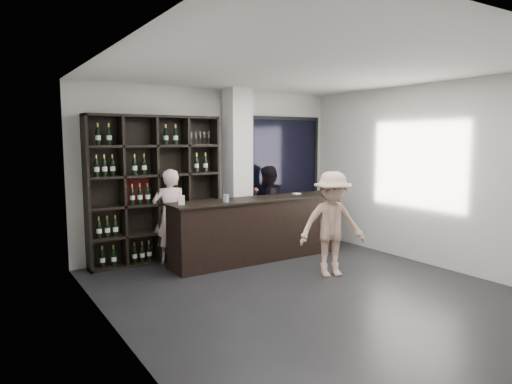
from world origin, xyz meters
TOP-DOWN VIEW (x-y plane):
  - floor at (0.00, 0.00)m, footprint 5.00×5.50m
  - wine_shelf at (-1.15, 2.57)m, footprint 2.20×0.35m
  - structural_column at (0.35, 2.47)m, footprint 0.40×0.40m
  - glass_panel at (1.55, 2.69)m, footprint 1.60×0.08m
  - tasting_counter at (0.35, 1.75)m, footprint 3.16×0.66m
  - taster_pink at (-0.98, 2.40)m, footprint 0.63×0.48m
  - taster_black at (0.94, 2.40)m, footprint 0.89×0.79m
  - customer at (0.75, 0.40)m, footprint 1.14×0.88m
  - wine_glass at (0.28, 1.75)m, footprint 0.10×0.10m
  - spit_cup at (-0.36, 1.62)m, footprint 0.10×0.10m
  - napkin_stack at (1.21, 1.86)m, footprint 0.12×0.12m
  - card_stand at (-1.06, 1.72)m, footprint 0.11×0.08m

SIDE VIEW (x-z plane):
  - floor at x=0.00m, z-range -0.01..0.00m
  - tasting_counter at x=0.35m, z-range 0.00..1.04m
  - taster_black at x=0.94m, z-range 0.00..1.52m
  - taster_pink at x=-0.98m, z-range 0.00..1.54m
  - customer at x=0.75m, z-range 0.00..1.55m
  - napkin_stack at x=1.21m, z-range 1.04..1.06m
  - spit_cup at x=-0.36m, z-range 1.04..1.17m
  - card_stand at x=-1.06m, z-range 1.04..1.18m
  - wine_glass at x=0.28m, z-range 1.04..1.24m
  - wine_shelf at x=-1.15m, z-range 0.00..2.40m
  - glass_panel at x=1.55m, z-range 0.35..2.45m
  - structural_column at x=0.35m, z-range 0.00..2.90m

